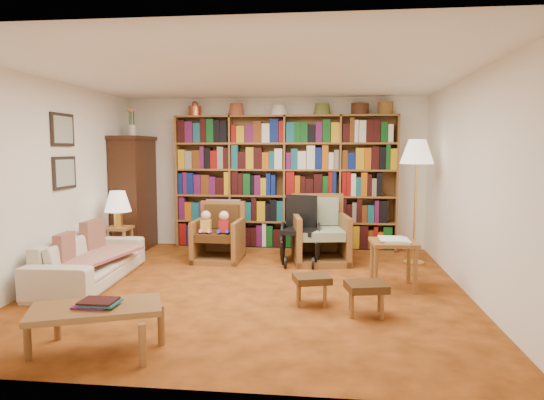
# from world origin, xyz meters

# --- Properties ---
(floor) EXTENTS (5.00, 5.00, 0.00)m
(floor) POSITION_xyz_m (0.00, 0.00, 0.00)
(floor) COLOR #B7581C
(floor) RESTS_ON ground
(ceiling) EXTENTS (5.00, 5.00, 0.00)m
(ceiling) POSITION_xyz_m (0.00, 0.00, 2.50)
(ceiling) COLOR white
(ceiling) RESTS_ON wall_back
(wall_back) EXTENTS (5.00, 0.00, 5.00)m
(wall_back) POSITION_xyz_m (0.00, 2.50, 1.25)
(wall_back) COLOR white
(wall_back) RESTS_ON floor
(wall_front) EXTENTS (5.00, 0.00, 5.00)m
(wall_front) POSITION_xyz_m (0.00, -2.50, 1.25)
(wall_front) COLOR white
(wall_front) RESTS_ON floor
(wall_left) EXTENTS (0.00, 5.00, 5.00)m
(wall_left) POSITION_xyz_m (-2.50, 0.00, 1.25)
(wall_left) COLOR white
(wall_left) RESTS_ON floor
(wall_right) EXTENTS (0.00, 5.00, 5.00)m
(wall_right) POSITION_xyz_m (2.50, 0.00, 1.25)
(wall_right) COLOR white
(wall_right) RESTS_ON floor
(bookshelf) EXTENTS (3.60, 0.30, 2.42)m
(bookshelf) POSITION_xyz_m (0.20, 2.33, 1.17)
(bookshelf) COLOR brown
(bookshelf) RESTS_ON floor
(curio_cabinet) EXTENTS (0.50, 0.95, 2.40)m
(curio_cabinet) POSITION_xyz_m (-2.25, 2.00, 0.95)
(curio_cabinet) COLOR #361D0E
(curio_cabinet) RESTS_ON floor
(framed_pictures) EXTENTS (0.03, 0.52, 0.97)m
(framed_pictures) POSITION_xyz_m (-2.48, 0.30, 1.62)
(framed_pictures) COLOR black
(framed_pictures) RESTS_ON wall_left
(sofa) EXTENTS (2.00, 0.87, 0.57)m
(sofa) POSITION_xyz_m (-2.05, 0.05, 0.29)
(sofa) COLOR beige
(sofa) RESTS_ON floor
(sofa_throw) EXTENTS (0.87, 1.36, 0.04)m
(sofa_throw) POSITION_xyz_m (-2.00, 0.05, 0.30)
(sofa_throw) COLOR beige
(sofa_throw) RESTS_ON sofa
(cushion_left) EXTENTS (0.17, 0.42, 0.40)m
(cushion_left) POSITION_xyz_m (-2.18, 0.40, 0.45)
(cushion_left) COLOR maroon
(cushion_left) RESTS_ON sofa
(cushion_right) EXTENTS (0.14, 0.36, 0.35)m
(cushion_right) POSITION_xyz_m (-2.18, -0.30, 0.45)
(cushion_right) COLOR maroon
(cushion_right) RESTS_ON sofa
(side_table_lamp) EXTENTS (0.36, 0.36, 0.52)m
(side_table_lamp) POSITION_xyz_m (-2.15, 1.14, 0.37)
(side_table_lamp) COLOR brown
(side_table_lamp) RESTS_ON floor
(table_lamp) EXTENTS (0.39, 0.39, 0.53)m
(table_lamp) POSITION_xyz_m (-2.15, 1.14, 0.87)
(table_lamp) COLOR gold
(table_lamp) RESTS_ON side_table_lamp
(armchair_leather) EXTENTS (0.71, 0.76, 0.88)m
(armchair_leather) POSITION_xyz_m (-0.70, 1.43, 0.36)
(armchair_leather) COLOR brown
(armchair_leather) RESTS_ON floor
(armchair_sage) EXTENTS (0.91, 0.93, 0.98)m
(armchair_sage) POSITION_xyz_m (0.80, 1.51, 0.37)
(armchair_sage) COLOR brown
(armchair_sage) RESTS_ON floor
(wheelchair) EXTENTS (0.59, 0.78, 0.98)m
(wheelchair) POSITION_xyz_m (0.52, 1.37, 0.44)
(wheelchair) COLOR black
(wheelchair) RESTS_ON floor
(floor_lamp) EXTENTS (0.47, 0.47, 1.79)m
(floor_lamp) POSITION_xyz_m (2.15, 1.46, 1.54)
(floor_lamp) COLOR gold
(floor_lamp) RESTS_ON floor
(side_table_papers) EXTENTS (0.55, 0.55, 0.60)m
(side_table_papers) POSITION_xyz_m (1.68, 0.16, 0.48)
(side_table_papers) COLOR brown
(side_table_papers) RESTS_ON floor
(footstool_a) EXTENTS (0.45, 0.41, 0.32)m
(footstool_a) POSITION_xyz_m (0.74, -0.55, 0.26)
(footstool_a) COLOR #482D13
(footstool_a) RESTS_ON floor
(footstool_b) EXTENTS (0.45, 0.41, 0.33)m
(footstool_b) POSITION_xyz_m (1.29, -0.82, 0.27)
(footstool_b) COLOR #482D13
(footstool_b) RESTS_ON floor
(coffee_table) EXTENTS (1.14, 0.85, 0.44)m
(coffee_table) POSITION_xyz_m (-0.97, -1.98, 0.34)
(coffee_table) COLOR brown
(coffee_table) RESTS_ON floor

